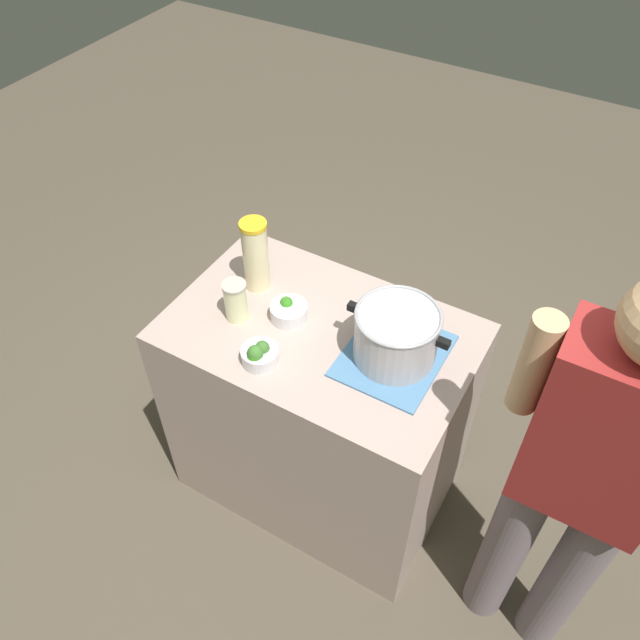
# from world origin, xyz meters

# --- Properties ---
(ground_plane) EXTENTS (8.00, 8.00, 0.00)m
(ground_plane) POSITION_xyz_m (0.00, 0.00, 0.00)
(ground_plane) COLOR #4F4638
(counter_slab) EXTENTS (1.01, 0.65, 0.90)m
(counter_slab) POSITION_xyz_m (0.00, 0.00, 0.45)
(counter_slab) COLOR #A79086
(counter_slab) RESTS_ON ground_plane
(dish_cloth) EXTENTS (0.29, 0.36, 0.01)m
(dish_cloth) POSITION_xyz_m (0.26, 0.02, 0.91)
(dish_cloth) COLOR teal
(dish_cloth) RESTS_ON counter_slab
(cooking_pot) EXTENTS (0.33, 0.26, 0.18)m
(cooking_pot) POSITION_xyz_m (0.26, 0.02, 1.01)
(cooking_pot) COLOR #B7B7BC
(cooking_pot) RESTS_ON dish_cloth
(lemonade_pitcher) EXTENTS (0.09, 0.09, 0.27)m
(lemonade_pitcher) POSITION_xyz_m (-0.30, 0.08, 1.04)
(lemonade_pitcher) COLOR beige
(lemonade_pitcher) RESTS_ON counter_slab
(mason_jar) EXTENTS (0.08, 0.08, 0.14)m
(mason_jar) POSITION_xyz_m (-0.27, -0.08, 0.98)
(mason_jar) COLOR beige
(mason_jar) RESTS_ON counter_slab
(broccoli_bowl_front) EXTENTS (0.12, 0.12, 0.08)m
(broccoli_bowl_front) POSITION_xyz_m (-0.10, -0.21, 0.94)
(broccoli_bowl_front) COLOR silver
(broccoli_bowl_front) RESTS_ON counter_slab
(broccoli_bowl_center) EXTENTS (0.12, 0.12, 0.07)m
(broccoli_bowl_center) POSITION_xyz_m (-0.12, 0.00, 0.94)
(broccoli_bowl_center) COLOR silver
(broccoli_bowl_center) RESTS_ON counter_slab
(person_cook) EXTENTS (0.50, 0.20, 1.62)m
(person_cook) POSITION_xyz_m (0.88, -0.14, 0.90)
(person_cook) COLOR slate
(person_cook) RESTS_ON ground_plane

